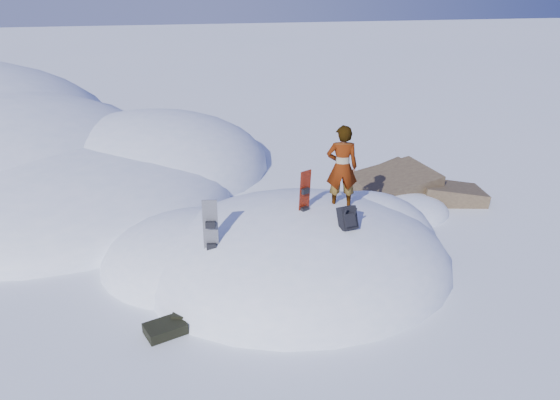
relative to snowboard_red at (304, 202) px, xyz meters
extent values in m
plane|color=white|center=(-0.07, 0.18, -1.66)|extent=(120.00, 120.00, 0.00)
ellipsoid|color=white|center=(-0.07, 0.18, -1.66)|extent=(7.00, 6.00, 3.00)
ellipsoid|color=white|center=(-2.27, 0.78, -1.66)|extent=(4.40, 4.00, 2.20)
ellipsoid|color=white|center=(1.73, 0.98, -1.66)|extent=(3.60, 3.20, 2.50)
ellipsoid|color=white|center=(-6.07, 5.18, -1.66)|extent=(10.00, 9.00, 2.80)
ellipsoid|color=white|center=(-3.57, 7.68, -1.66)|extent=(8.00, 8.00, 3.60)
ellipsoid|color=white|center=(-5.57, 4.18, -1.66)|extent=(6.00, 5.00, 1.80)
cube|color=brown|center=(3.53, 3.58, -1.56)|extent=(2.82, 2.41, 1.62)
cube|color=brown|center=(5.13, 3.18, -1.76)|extent=(2.16, 1.80, 1.33)
cube|color=brown|center=(4.13, 4.78, -1.66)|extent=(2.08, 2.01, 1.10)
ellipsoid|color=white|center=(3.13, 2.58, -1.66)|extent=(3.20, 2.40, 1.00)
cube|color=red|center=(0.00, 0.01, -0.02)|extent=(0.29, 0.23, 1.45)
cube|color=black|center=(0.00, -0.04, 0.27)|extent=(0.20, 0.17, 0.12)
cube|color=black|center=(0.00, -0.04, -0.16)|extent=(0.20, 0.17, 0.12)
cube|color=black|center=(-2.04, -0.66, -0.33)|extent=(0.31, 0.17, 1.58)
cube|color=black|center=(-2.04, -0.72, -0.02)|extent=(0.20, 0.14, 0.13)
cube|color=black|center=(-2.04, -0.72, -0.49)|extent=(0.20, 0.14, 0.13)
cube|color=black|center=(0.72, -0.77, -0.09)|extent=(0.42, 0.46, 0.53)
cube|color=black|center=(0.72, -0.92, -0.07)|extent=(0.27, 0.24, 0.28)
cylinder|color=black|center=(0.61, -0.90, 0.04)|extent=(0.04, 0.19, 0.35)
cylinder|color=black|center=(0.82, -0.90, 0.04)|extent=(0.04, 0.19, 0.35)
cube|color=black|center=(-3.02, -1.79, -1.55)|extent=(0.85, 0.72, 0.20)
cube|color=black|center=(-2.69, -1.57, -1.46)|extent=(0.44, 0.36, 0.13)
imported|color=slate|center=(0.88, 0.26, 0.63)|extent=(0.75, 0.57, 1.86)
camera|label=1|loc=(-2.48, -10.36, 4.56)|focal=35.00mm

